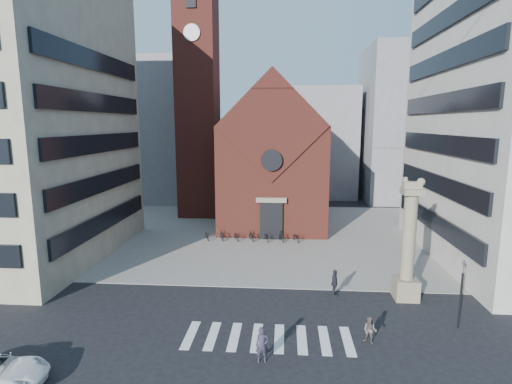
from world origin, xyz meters
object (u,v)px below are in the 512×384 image
(lion_column, at_px, (408,252))
(pedestrian_2, at_px, (335,283))
(pedestrian_0, at_px, (262,345))
(scooter_0, at_px, (207,235))
(pedestrian_1, at_px, (370,330))
(traffic_light, at_px, (461,292))

(lion_column, relative_size, pedestrian_2, 4.39)
(pedestrian_0, relative_size, scooter_0, 1.08)
(lion_column, relative_size, pedestrian_0, 4.60)
(pedestrian_1, distance_m, pedestrian_2, 6.27)
(lion_column, relative_size, scooter_0, 4.96)
(lion_column, distance_m, pedestrian_0, 13.01)
(scooter_0, bearing_deg, pedestrian_2, -69.25)
(pedestrian_0, distance_m, pedestrian_1, 6.33)
(lion_column, bearing_deg, scooter_0, 141.90)
(scooter_0, bearing_deg, traffic_light, -63.62)
(pedestrian_0, height_order, pedestrian_1, pedestrian_0)
(traffic_light, relative_size, pedestrian_0, 2.28)
(lion_column, height_order, pedestrian_2, lion_column)
(traffic_light, distance_m, pedestrian_2, 8.12)
(traffic_light, relative_size, pedestrian_1, 2.74)
(pedestrian_1, bearing_deg, lion_column, 86.57)
(scooter_0, bearing_deg, pedestrian_1, -77.10)
(pedestrian_0, distance_m, pedestrian_2, 9.57)
(lion_column, relative_size, pedestrian_1, 5.53)
(traffic_light, height_order, pedestrian_1, traffic_light)
(traffic_light, distance_m, pedestrian_0, 12.51)
(pedestrian_0, relative_size, pedestrian_1, 1.20)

